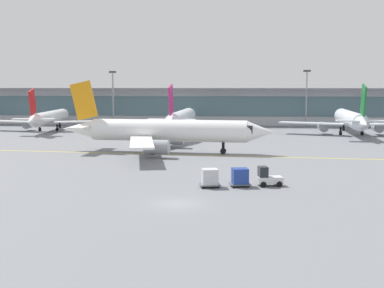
% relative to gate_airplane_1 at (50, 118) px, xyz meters
% --- Properties ---
extents(ground_plane, '(400.00, 400.00, 0.00)m').
position_rel_gate_airplane_1_xyz_m(ground_plane, '(36.96, -68.38, -2.92)').
color(ground_plane, slate).
extents(taxiway_centreline_stripe, '(109.60, 10.09, 0.01)m').
position_rel_gate_airplane_1_xyz_m(taxiway_centreline_stripe, '(31.93, -36.76, -2.92)').
color(taxiway_centreline_stripe, yellow).
rests_on(taxiway_centreline_stripe, ground_plane).
extents(terminal_concourse, '(217.13, 11.00, 9.60)m').
position_rel_gate_airplane_1_xyz_m(terminal_concourse, '(36.96, 21.25, 2.00)').
color(terminal_concourse, '#B2B7BC').
rests_on(terminal_concourse, ground_plane).
extents(gate_airplane_1, '(27.29, 29.39, 9.73)m').
position_rel_gate_airplane_1_xyz_m(gate_airplane_1, '(0.00, 0.00, 0.00)').
color(gate_airplane_1, white).
rests_on(gate_airplane_1, ground_plane).
extents(gate_airplane_2, '(29.84, 32.12, 10.64)m').
position_rel_gate_airplane_1_xyz_m(gate_airplane_2, '(30.57, -2.95, 0.27)').
color(gate_airplane_2, white).
rests_on(gate_airplane_2, ground_plane).
extents(gate_airplane_3, '(30.15, 32.44, 10.75)m').
position_rel_gate_airplane_1_xyz_m(gate_airplane_3, '(66.63, -3.39, 0.30)').
color(gate_airplane_3, silver).
rests_on(gate_airplane_3, ground_plane).
extents(taxiing_regional_jet, '(34.01, 31.50, 11.26)m').
position_rel_gate_airplane_1_xyz_m(taxiing_regional_jet, '(31.49, -34.72, 0.46)').
color(taxiing_regional_jet, white).
rests_on(taxiing_regional_jet, ground_plane).
extents(baggage_tug, '(2.82, 2.03, 2.10)m').
position_rel_gate_airplane_1_xyz_m(baggage_tug, '(45.63, -59.69, -2.03)').
color(baggage_tug, silver).
rests_on(baggage_tug, ground_plane).
extents(cargo_dolly_lead, '(2.37, 1.97, 1.94)m').
position_rel_gate_airplane_1_xyz_m(cargo_dolly_lead, '(42.71, -60.26, -1.87)').
color(cargo_dolly_lead, '#595B60').
rests_on(cargo_dolly_lead, ground_plane).
extents(cargo_dolly_trailing, '(2.37, 1.97, 1.94)m').
position_rel_gate_airplane_1_xyz_m(cargo_dolly_trailing, '(39.58, -60.87, -1.87)').
color(cargo_dolly_trailing, '#595B60').
rests_on(cargo_dolly_trailing, ground_plane).
extents(apron_light_mast_1, '(1.80, 0.36, 13.88)m').
position_rel_gate_airplane_1_xyz_m(apron_light_mast_1, '(11.51, 13.62, 4.71)').
color(apron_light_mast_1, gray).
rests_on(apron_light_mast_1, ground_plane).
extents(apron_light_mast_2, '(1.80, 0.36, 14.07)m').
position_rel_gate_airplane_1_xyz_m(apron_light_mast_2, '(59.78, 14.24, 4.80)').
color(apron_light_mast_2, gray).
rests_on(apron_light_mast_2, ground_plane).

